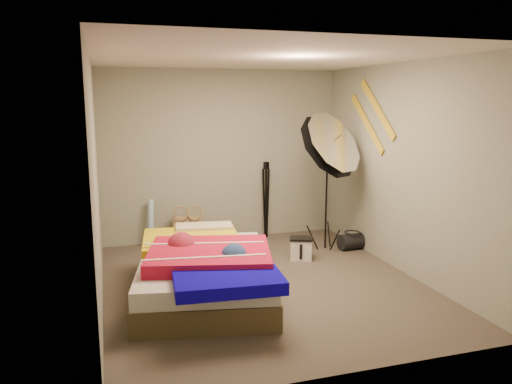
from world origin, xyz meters
name	(u,v)px	position (x,y,z in m)	size (l,w,h in m)	color
floor	(263,283)	(0.00, 0.00, 0.00)	(4.00, 4.00, 0.00)	#4C423A
ceiling	(264,57)	(0.00, 0.00, 2.50)	(4.00, 4.00, 0.00)	silver
wall_back	(222,156)	(0.00, 2.00, 1.25)	(3.50, 3.50, 0.00)	gray
wall_front	(349,215)	(0.00, -2.00, 1.25)	(3.50, 3.50, 0.00)	gray
wall_left	(96,183)	(-1.75, 0.00, 1.25)	(4.00, 4.00, 0.00)	gray
wall_right	(402,169)	(1.75, 0.00, 1.25)	(4.00, 4.00, 0.00)	gray
tote_bag	(188,230)	(-0.56, 1.80, 0.21)	(0.42, 0.13, 0.42)	tan
wrapping_roll	(151,224)	(-1.08, 1.82, 0.34)	(0.08, 0.08, 0.69)	#5CA6E1
camera_case	(301,249)	(0.74, 0.68, 0.14)	(0.27, 0.20, 0.27)	silver
duffel_bag	(352,241)	(1.60, 0.90, 0.11)	(0.22, 0.22, 0.36)	black
wall_stripe_upper	(377,109)	(1.73, 0.60, 1.95)	(0.02, 1.10, 0.10)	gold
wall_stripe_lower	(367,123)	(1.73, 0.85, 1.75)	(0.02, 1.10, 0.10)	gold
bed	(205,270)	(-0.70, -0.17, 0.29)	(1.70, 2.26, 0.57)	#4C3F26
photo_umbrella	(327,147)	(1.17, 0.87, 1.44)	(0.99, 1.05, 2.01)	black
camera_tripod	(266,194)	(0.64, 1.85, 0.66)	(0.08, 0.08, 1.15)	black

